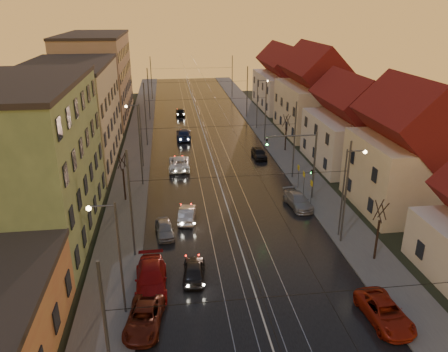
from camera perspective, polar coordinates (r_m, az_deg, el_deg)
name	(u,v)px	position (r m, az deg, el deg)	size (l,w,h in m)	color
ground	(264,322)	(29.41, 5.24, -18.45)	(160.00, 160.00, 0.00)	black
road	(206,141)	(64.97, -2.33, 4.56)	(16.00, 120.00, 0.04)	black
sidewalk_left	(138,143)	(64.89, -11.18, 4.20)	(4.00, 120.00, 0.15)	#4C4C4C
sidewalk_right	(272,138)	(66.54, 6.31, 4.90)	(4.00, 120.00, 0.15)	#4C4C4C
tram_rail_0	(191,142)	(64.81, -4.27, 4.51)	(0.06, 120.00, 0.03)	gray
tram_rail_1	(201,141)	(64.90, -3.01, 4.56)	(0.06, 120.00, 0.03)	gray
tram_rail_2	(211,141)	(65.03, -1.65, 4.62)	(0.06, 120.00, 0.03)	gray
tram_rail_3	(221,140)	(65.18, -0.39, 4.67)	(0.06, 120.00, 0.03)	gray
apartment_left_1	(24,164)	(39.87, -24.64, 1.41)	(10.00, 18.00, 13.00)	#658152
apartment_left_2	(72,115)	(58.66, -19.29, 7.59)	(10.00, 20.00, 12.00)	#C0B895
apartment_left_3	(97,77)	(81.72, -16.22, 12.25)	(10.00, 24.00, 14.00)	#967E60
house_right_1	(406,155)	(45.25, 22.73, 2.52)	(8.67, 10.20, 10.80)	beige
house_right_2	(351,128)	(56.56, 16.29, 6.02)	(9.18, 12.24, 9.20)	silver
house_right_3	(313,96)	(69.94, 11.60, 10.24)	(9.18, 14.28, 11.50)	beige
house_right_4	(283,82)	(87.03, 7.77, 12.09)	(9.18, 16.32, 10.00)	silver
catenary_pole_l_0	(108,347)	(21.65, -14.90, -20.79)	(0.16, 0.16, 9.00)	#595B60
catenary_pole_l_1	(131,206)	(34.24, -12.07, -3.80)	(0.16, 0.16, 9.00)	#595B60
catenary_pole_r_1	(346,194)	(36.87, 15.60, -2.26)	(0.16, 0.16, 9.00)	#595B60
catenary_pole_l_2	(140,147)	(48.23, -10.88, 3.75)	(0.16, 0.16, 9.00)	#595B60
catenary_pole_r_2	(294,141)	(50.13, 9.18, 4.53)	(0.16, 0.16, 9.00)	#595B60
catenary_pole_l_3	(145,115)	(62.69, -10.23, 7.86)	(0.16, 0.16, 9.00)	#595B60
catenary_pole_r_3	(266,111)	(64.17, 5.45, 8.41)	(0.16, 0.16, 9.00)	#595B60
catenary_pole_l_4	(149,95)	(77.36, -9.81, 10.42)	(0.16, 0.16, 9.00)	#595B60
catenary_pole_r_4	(247,92)	(78.56, 3.04, 10.86)	(0.16, 0.16, 9.00)	#595B60
catenary_pole_l_5	(151,79)	(95.09, -9.48, 12.45)	(0.16, 0.16, 9.00)	#595B60
catenary_pole_r_5	(232,77)	(96.07, 1.08, 12.81)	(0.16, 0.16, 9.00)	#595B60
street_lamp_0	(114,249)	(27.94, -14.15, -9.19)	(1.75, 0.32, 8.00)	#595B60
street_lamp_1	(347,185)	(37.76, 15.80, -1.08)	(1.75, 0.32, 8.00)	#595B60
street_lamp_2	(138,129)	(53.91, -11.14, 6.02)	(1.75, 0.32, 8.00)	#595B60
street_lamp_3	(259,99)	(70.87, 4.62, 9.99)	(1.75, 0.32, 8.00)	#595B60
traffic_light_mast	(305,157)	(44.48, 10.56, 2.39)	(5.30, 0.32, 7.20)	#595B60
bare_tree_0	(124,178)	(45.27, -12.96, -0.31)	(1.09, 1.09, 5.11)	black
bare_tree_1	(378,232)	(35.94, 19.46, -6.93)	(1.09, 1.09, 5.11)	black
bare_tree_2	(286,134)	(60.40, 8.09, 5.50)	(1.09, 1.09, 5.11)	black
driving_car_0	(194,270)	(32.85, -3.94, -12.15)	(1.59, 3.94, 1.34)	black
driving_car_1	(187,214)	(40.97, -4.86, -4.96)	(1.41, 4.05, 1.34)	#A6A6AB
driving_car_2	(179,163)	(53.93, -5.88, 1.71)	(2.47, 5.36, 1.49)	white
driving_car_3	(184,134)	(66.22, -5.30, 5.48)	(2.14, 5.27, 1.53)	#18254A
driving_car_4	(180,112)	(80.90, -5.71, 8.34)	(1.64, 4.07, 1.39)	black
parked_left_1	(144,318)	(29.00, -10.39, -17.79)	(2.11, 4.58, 1.27)	#51180E
parked_left_2	(151,278)	(32.15, -9.50, -13.03)	(2.19, 5.39, 1.57)	maroon
parked_left_3	(164,229)	(38.66, -7.78, -6.86)	(1.49, 3.70, 1.26)	gray
parked_right_0	(385,312)	(30.70, 20.25, -16.34)	(2.23, 4.84, 1.34)	maroon
parked_right_1	(298,200)	(44.18, 9.64, -3.17)	(1.87, 4.61, 1.34)	#949499
parked_right_2	(259,153)	(57.66, 4.60, 2.99)	(1.58, 3.93, 1.34)	black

